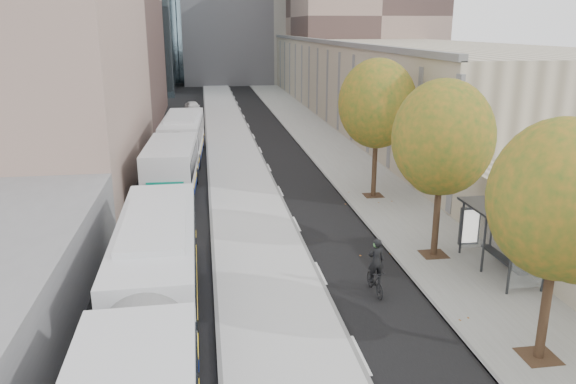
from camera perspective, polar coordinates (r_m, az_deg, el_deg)
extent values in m
cube|color=silver|center=(44.61, -5.56, 4.01)|extent=(4.25, 150.00, 0.15)
cube|color=gray|center=(45.72, 4.53, 4.30)|extent=(4.75, 150.00, 0.08)
cube|color=gray|center=(75.87, 8.14, 12.05)|extent=(18.00, 92.00, 8.00)
cube|color=#383A3F|center=(23.78, 21.07, -2.00)|extent=(1.90, 4.40, 0.10)
cylinder|color=#383A3F|center=(22.26, 21.64, -6.83)|extent=(0.10, 0.10, 2.40)
cube|color=silver|center=(24.53, 22.24, -4.62)|extent=(0.04, 4.00, 2.10)
cylinder|color=#2F1F13|center=(18.46, 24.65, -10.87)|extent=(0.28, 0.28, 3.11)
sphere|color=#2B571B|center=(17.26, 25.99, -0.68)|extent=(4.00, 4.00, 4.00)
cylinder|color=#2F1F13|center=(24.90, 14.83, -2.70)|extent=(0.28, 0.28, 3.24)
sphere|color=#2B571B|center=(24.00, 15.45, 5.37)|extent=(4.20, 4.20, 4.20)
cylinder|color=#2F1F13|center=(32.97, 8.77, 2.46)|extent=(0.28, 0.28, 3.38)
sphere|color=#2B571B|center=(32.29, 9.05, 8.86)|extent=(4.40, 4.40, 4.40)
cube|color=silver|center=(16.99, -13.86, -12.58)|extent=(2.89, 18.35, 3.05)
cube|color=black|center=(16.73, -13.99, -10.90)|extent=(2.94, 17.62, 1.06)
cube|color=silver|center=(39.26, -11.02, 4.28)|extent=(3.48, 18.74, 3.11)
cube|color=black|center=(39.14, -11.07, 5.09)|extent=(3.51, 17.99, 1.08)
cube|color=#057E68|center=(30.34, -11.59, -0.05)|extent=(1.97, 0.14, 1.20)
imported|color=black|center=(21.48, 8.83, -8.89)|extent=(0.57, 1.73, 1.03)
imported|color=black|center=(21.15, 8.93, -6.91)|extent=(0.65, 0.44, 1.72)
sphere|color=#4E8F47|center=(20.90, 9.00, -5.28)|extent=(0.27, 0.27, 0.27)
imported|color=white|center=(67.20, -9.63, 8.54)|extent=(2.16, 3.92, 1.26)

